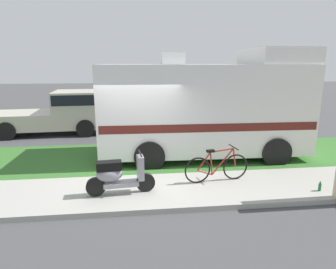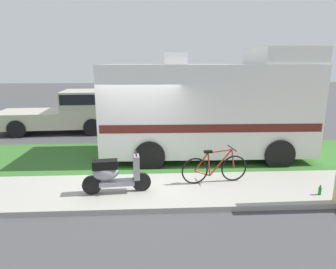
{
  "view_description": "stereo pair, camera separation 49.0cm",
  "coord_description": "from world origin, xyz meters",
  "views": [
    {
      "loc": [
        -0.04,
        -7.76,
        3.07
      ],
      "look_at": [
        0.89,
        0.3,
        1.1
      ],
      "focal_mm": 31.51,
      "sensor_mm": 36.0,
      "label": 1
    },
    {
      "loc": [
        0.45,
        -7.8,
        3.07
      ],
      "look_at": [
        0.89,
        0.3,
        1.1
      ],
      "focal_mm": 31.51,
      "sensor_mm": 36.0,
      "label": 2
    }
  ],
  "objects": [
    {
      "name": "pickup_truck_near",
      "position": [
        -3.16,
        5.7,
        0.99
      ],
      "size": [
        5.31,
        2.43,
        1.87
      ],
      "color": "#B7B29E",
      "rests_on": "ground"
    },
    {
      "name": "sidewalk",
      "position": [
        0.0,
        -1.2,
        0.06
      ],
      "size": [
        24.0,
        2.0,
        0.12
      ],
      "color": "#9E9B93",
      "rests_on": "ground"
    },
    {
      "name": "ground_plane",
      "position": [
        0.0,
        0.0,
        0.0
      ],
      "size": [
        80.0,
        80.0,
        0.0
      ],
      "primitive_type": "plane",
      "color": "#424244"
    },
    {
      "name": "bottle_green",
      "position": [
        4.28,
        -1.73,
        0.22
      ],
      "size": [
        0.07,
        0.07,
        0.23
      ],
      "color": "#19722D",
      "rests_on": "ground"
    },
    {
      "name": "motorhome_rv",
      "position": [
        2.28,
        1.58,
        1.69
      ],
      "size": [
        6.59,
        2.79,
        3.53
      ],
      "color": "silver",
      "rests_on": "ground"
    },
    {
      "name": "scooter",
      "position": [
        -0.45,
        -1.35,
        0.58
      ],
      "size": [
        1.58,
        0.5,
        0.97
      ],
      "color": "black",
      "rests_on": "ground"
    },
    {
      "name": "bicycle",
      "position": [
        2.01,
        -0.88,
        0.5
      ],
      "size": [
        1.71,
        0.52,
        0.89
      ],
      "color": "black",
      "rests_on": "ground"
    },
    {
      "name": "grass_strip",
      "position": [
        0.0,
        1.5,
        0.04
      ],
      "size": [
        24.0,
        3.4,
        0.08
      ],
      "color": "#336628",
      "rests_on": "ground"
    }
  ]
}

